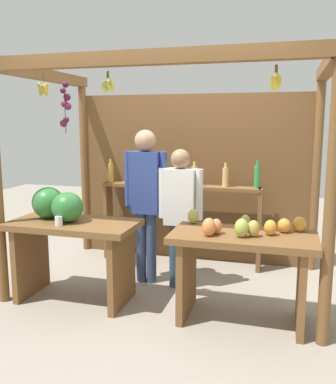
{
  "coord_description": "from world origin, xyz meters",
  "views": [
    {
      "loc": [
        1.16,
        -4.23,
        1.77
      ],
      "look_at": [
        0.0,
        -0.18,
        1.05
      ],
      "focal_mm": 38.95,
      "sensor_mm": 36.0,
      "label": 1
    }
  ],
  "objects": [
    {
      "name": "fruit_counter_right",
      "position": [
        0.83,
        -0.67,
        0.61
      ],
      "size": [
        1.26,
        0.65,
        0.96
      ],
      "color": "brown",
      "rests_on": "ground"
    },
    {
      "name": "ground_plane",
      "position": [
        0.0,
        0.0,
        0.0
      ],
      "size": [
        12.0,
        12.0,
        0.0
      ],
      "primitive_type": "plane",
      "color": "gray",
      "rests_on": "ground"
    },
    {
      "name": "vendor_man",
      "position": [
        -0.29,
        -0.03,
        1.02
      ],
      "size": [
        0.48,
        0.23,
        1.68
      ],
      "rotation": [
        0.0,
        0.0,
        -0.16
      ],
      "color": "#35446A",
      "rests_on": "ground"
    },
    {
      "name": "vendor_woman",
      "position": [
        0.1,
        -0.08,
        0.88
      ],
      "size": [
        0.48,
        0.2,
        1.49
      ],
      "rotation": [
        0.0,
        0.0,
        -0.08
      ],
      "color": "#2B485E",
      "rests_on": "ground"
    },
    {
      "name": "fruit_counter_left",
      "position": [
        -0.9,
        -0.66,
        0.71
      ],
      "size": [
        1.26,
        0.64,
        1.12
      ],
      "color": "brown",
      "rests_on": "ground"
    },
    {
      "name": "market_stall",
      "position": [
        -0.0,
        0.42,
        1.36
      ],
      "size": [
        3.12,
        1.91,
        2.34
      ],
      "color": "brown",
      "rests_on": "ground"
    },
    {
      "name": "bottle_shelf_unit",
      "position": [
        -0.09,
        0.67,
        0.79
      ],
      "size": [
        2.0,
        0.22,
        1.35
      ],
      "color": "brown",
      "rests_on": "ground"
    }
  ]
}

